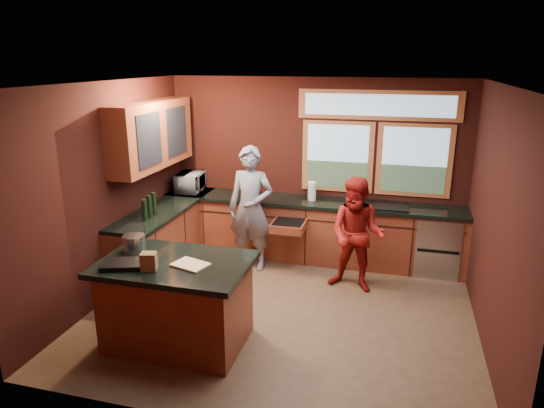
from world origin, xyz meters
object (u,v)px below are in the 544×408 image
at_px(person_grey, 251,209).
at_px(stock_pot, 134,243).
at_px(cutting_board, 190,265).
at_px(person_red, 357,235).
at_px(island, 177,302).

relative_size(person_grey, stock_pot, 7.49).
distance_m(person_grey, cutting_board, 2.15).
relative_size(cutting_board, stock_pot, 1.46).
bearing_deg(stock_pot, cutting_board, -14.93).
xyz_separation_m(person_grey, stock_pot, (-0.71, -1.95, 0.14)).
bearing_deg(cutting_board, stock_pot, 165.07).
bearing_deg(cutting_board, person_red, 50.51).
bearing_deg(stock_pot, person_red, 35.79).
distance_m(island, person_grey, 2.15).
height_order(person_grey, stock_pot, person_grey).
height_order(island, cutting_board, cutting_board).
height_order(person_red, cutting_board, person_red).
height_order(person_grey, cutting_board, person_grey).
relative_size(island, person_red, 1.02).
relative_size(island, cutting_board, 4.43).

